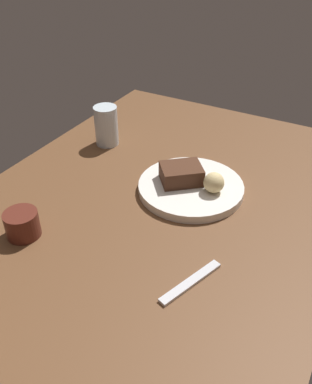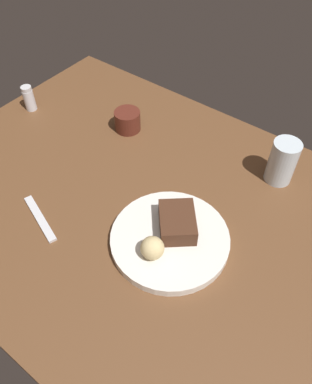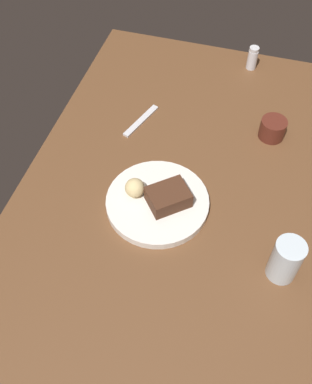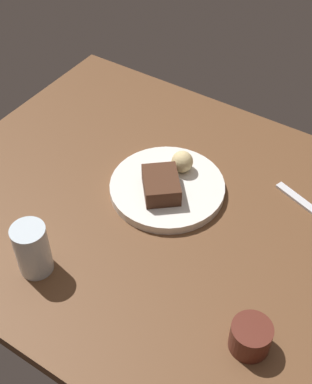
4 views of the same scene
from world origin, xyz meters
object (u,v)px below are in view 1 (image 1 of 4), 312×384
dessert_spoon (191,282)px  coffee_cup (22,224)px  water_glass (106,126)px  chocolate_cake_slice (181,174)px  bread_roll (214,183)px  dessert_plate (191,187)px

dessert_spoon → coffee_cup: bearing=116.6°
water_glass → dessert_spoon: water_glass is taller
water_glass → coffee_cup: bearing=10.2°
water_glass → dessert_spoon: size_ratio=0.77×
chocolate_cake_slice → water_glass: 31.14cm
coffee_cup → dessert_spoon: bearing=97.3°
bread_roll → water_glass: water_glass is taller
bread_roll → water_glass: 39.41cm
dessert_plate → water_glass: (-10.31, -32.02, 4.70)cm
dessert_plate → dessert_spoon: bearing=25.2°
dessert_spoon → chocolate_cake_slice: bearing=49.0°
bread_roll → dessert_spoon: bread_roll is taller
chocolate_cake_slice → dessert_spoon: (27.39, 15.65, -3.90)cm
dessert_plate → bread_roll: size_ratio=5.21×
chocolate_cake_slice → bread_roll: bearing=88.9°
dessert_plate → bread_roll: bread_roll is taller
dessert_plate → water_glass: water_glass is taller
dessert_plate → coffee_cup: bearing=-37.0°
bread_roll → chocolate_cake_slice: bearing=-91.1°
dessert_plate → chocolate_cake_slice: size_ratio=2.64×
bread_roll → water_glass: bearing=-105.5°
dessert_plate → chocolate_cake_slice: 4.19cm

